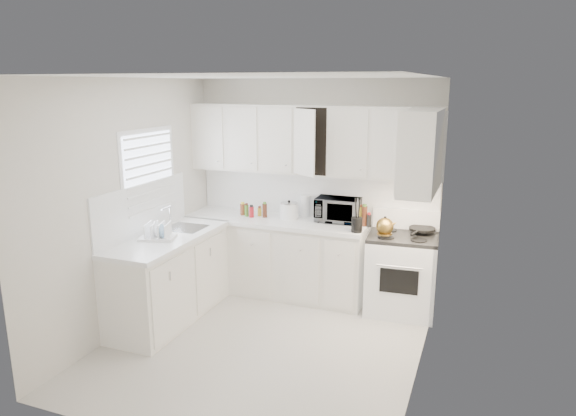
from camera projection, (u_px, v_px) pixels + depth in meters
The scene contains 33 objects.
floor at pixel (263, 345), 5.18m from camera, with size 3.20×3.20×0.00m, color beige.
ceiling at pixel (259, 77), 4.57m from camera, with size 3.20×3.20×0.00m, color white.
wall_back at pixel (314, 188), 6.33m from camera, with size 3.00×3.00×0.00m, color silver.
wall_front at pixel (163, 276), 3.43m from camera, with size 3.00×3.00×0.00m, color silver.
wall_left at pixel (130, 206), 5.40m from camera, with size 3.20×3.20×0.00m, color silver.
wall_right at pixel (425, 235), 4.35m from camera, with size 3.20×3.20×0.00m, color silver.
window_blinds at pixel (150, 177), 5.65m from camera, with size 0.06×0.96×1.06m, color white, non-canonical shape.
lower_cabinets_back at pixel (276, 258), 6.39m from camera, with size 2.22×0.60×0.90m, color silver, non-canonical shape.
lower_cabinets_left at pixel (169, 280), 5.68m from camera, with size 0.60×1.60×0.90m, color silver, non-canonical shape.
countertop_back at pixel (275, 221), 6.27m from camera, with size 2.24×0.64×0.05m, color white.
countertop_left at pixel (168, 238), 5.56m from camera, with size 0.64×1.62×0.05m, color white.
backsplash_back at pixel (314, 194), 6.34m from camera, with size 2.98×0.02×0.55m, color white.
backsplash_left at pixel (143, 209), 5.60m from camera, with size 0.02×1.60×0.55m, color white.
upper_cabinets_back at pixel (310, 174), 6.13m from camera, with size 3.00×0.33×0.80m, color silver, non-canonical shape.
upper_cabinets_right at pixel (419, 192), 5.11m from camera, with size 0.33×0.90×0.80m, color silver, non-canonical shape.
sink at pixel (185, 218), 5.85m from camera, with size 0.42×0.38×0.30m, color gray, non-canonical shape.
stove at pixel (402, 263), 5.81m from camera, with size 0.75×0.62×1.16m, color white, non-canonical shape.
tea_kettle at pixel (385, 225), 5.62m from camera, with size 0.24×0.20×0.22m, color olive, non-canonical shape.
frying_pan at pixel (422, 228), 5.80m from camera, with size 0.29×0.49×0.04m, color black, non-canonical shape.
microwave at pixel (338, 207), 6.11m from camera, with size 0.52×0.29×0.35m, color gray.
rice_cooker at pixel (289, 209), 6.26m from camera, with size 0.22×0.22×0.22m, color white, non-canonical shape.
paper_towel at pixel (305, 206), 6.34m from camera, with size 0.12×0.12×0.27m, color white.
utensil_crock at pixel (357, 215), 5.66m from camera, with size 0.13×0.13×0.39m, color black, non-canonical shape.
dish_rack at pixel (157, 230), 5.44m from camera, with size 0.35×0.27×0.19m, color white, non-canonical shape.
spice_left_0 at pixel (246, 208), 6.53m from camera, with size 0.06×0.06×0.13m, color brown.
spice_left_1 at pixel (248, 210), 6.42m from camera, with size 0.06×0.06×0.13m, color #4A822B.
spice_left_2 at pixel (256, 209), 6.48m from camera, with size 0.06×0.06×0.13m, color #B51820.
spice_left_3 at pixel (259, 211), 6.37m from camera, with size 0.06×0.06×0.13m, color yellow.
spice_left_4 at pixel (267, 210), 6.42m from camera, with size 0.06×0.06×0.13m, color #4E2516.
sauce_right_0 at pixel (358, 215), 6.06m from camera, with size 0.06×0.06×0.19m, color #B51820.
sauce_right_1 at pixel (361, 217), 5.98m from camera, with size 0.06×0.06×0.19m, color yellow.
sauce_right_2 at pixel (367, 216), 6.02m from camera, with size 0.06×0.06×0.19m, color #4E2516.
sauce_right_3 at pixel (370, 218), 5.95m from camera, with size 0.06×0.06×0.19m, color black.
Camera 1 is at (1.93, -4.31, 2.54)m, focal length 32.38 mm.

